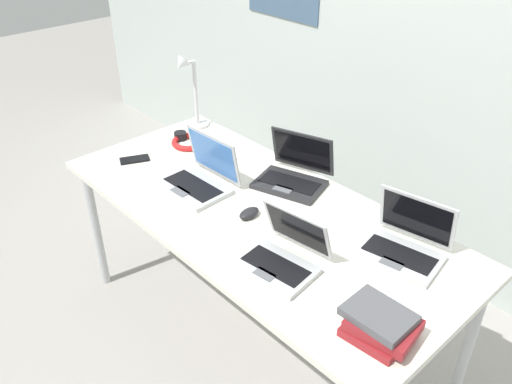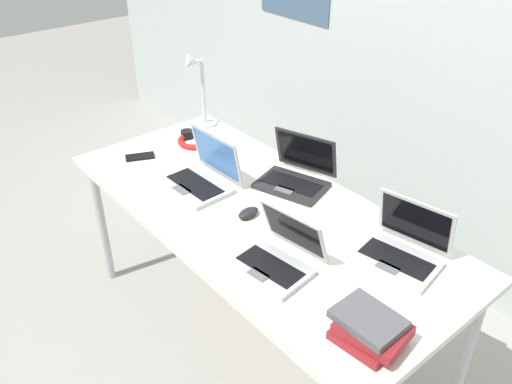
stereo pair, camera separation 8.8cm
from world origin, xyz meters
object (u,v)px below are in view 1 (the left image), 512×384
object	(u,v)px
laptop_near_lamp	(404,244)
book_stack	(380,325)
laptop_mid_desk	(199,177)
laptop_by_keyboard	(294,174)
desk_lamp	(190,93)
laptop_back_left	(282,256)
headphones	(189,142)
cell_phone	(135,159)
computer_mouse	(249,213)

from	to	relation	value
laptop_near_lamp	book_stack	size ratio (longest dim) A/B	1.42
laptop_mid_desk	laptop_near_lamp	bearing A→B (deg)	16.43
laptop_by_keyboard	desk_lamp	bearing A→B (deg)	178.86
laptop_by_keyboard	laptop_back_left	distance (m)	0.57
headphones	cell_phone	bearing A→B (deg)	-98.10
desk_lamp	laptop_by_keyboard	size ratio (longest dim) A/B	1.13
laptop_back_left	headphones	size ratio (longest dim) A/B	1.39
computer_mouse	laptop_mid_desk	bearing A→B (deg)	176.68
computer_mouse	cell_phone	bearing A→B (deg)	-177.09
desk_lamp	laptop_by_keyboard	world-z (taller)	desk_lamp
laptop_back_left	laptop_by_keyboard	bearing A→B (deg)	129.98
computer_mouse	laptop_back_left	bearing A→B (deg)	-24.79
laptop_by_keyboard	headphones	size ratio (longest dim) A/B	1.66
headphones	laptop_by_keyboard	bearing A→B (deg)	10.70
laptop_by_keyboard	laptop_mid_desk	bearing A→B (deg)	-127.99
laptop_mid_desk	laptop_back_left	bearing A→B (deg)	-10.04
laptop_back_left	computer_mouse	size ratio (longest dim) A/B	3.10
desk_lamp	laptop_back_left	world-z (taller)	desk_lamp
desk_lamp	laptop_near_lamp	distance (m)	1.39
desk_lamp	laptop_mid_desk	xyz separation A→B (m)	(0.51, -0.34, -0.15)
laptop_back_left	computer_mouse	distance (m)	0.32
computer_mouse	cell_phone	distance (m)	0.72
laptop_by_keyboard	computer_mouse	world-z (taller)	laptop_by_keyboard
laptop_near_lamp	headphones	size ratio (longest dim) A/B	1.50
laptop_back_left	cell_phone	xyz separation A→B (m)	(-1.02, 0.03, -0.04)
computer_mouse	cell_phone	xyz separation A→B (m)	(-0.72, -0.09, -0.01)
laptop_mid_desk	headphones	distance (m)	0.42
cell_phone	book_stack	world-z (taller)	book_stack
desk_lamp	laptop_by_keyboard	bearing A→B (deg)	-1.14
laptop_near_lamp	laptop_by_keyboard	bearing A→B (deg)	173.72
laptop_by_keyboard	cell_phone	distance (m)	0.77
laptop_by_keyboard	computer_mouse	bearing A→B (deg)	-78.62
laptop_back_left	laptop_near_lamp	bearing A→B (deg)	55.33
desk_lamp	laptop_mid_desk	size ratio (longest dim) A/B	1.27
headphones	book_stack	world-z (taller)	book_stack
laptop_by_keyboard	cell_phone	size ratio (longest dim) A/B	2.61
desk_lamp	cell_phone	size ratio (longest dim) A/B	2.94
computer_mouse	desk_lamp	bearing A→B (deg)	153.80
cell_phone	book_stack	distance (m)	1.45
laptop_near_lamp	book_stack	xyz separation A→B (m)	(0.17, -0.39, 0.00)
laptop_near_lamp	book_stack	world-z (taller)	laptop_near_lamp
desk_lamp	cell_phone	distance (m)	0.48
book_stack	headphones	bearing A→B (deg)	166.42
laptop_near_lamp	laptop_mid_desk	world-z (taller)	laptop_mid_desk
laptop_mid_desk	book_stack	size ratio (longest dim) A/B	1.40
laptop_by_keyboard	computer_mouse	distance (m)	0.33
book_stack	desk_lamp	bearing A→B (deg)	163.16
headphones	laptop_back_left	bearing A→B (deg)	-18.07
laptop_back_left	headphones	distance (m)	1.03
cell_phone	desk_lamp	bearing A→B (deg)	128.35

